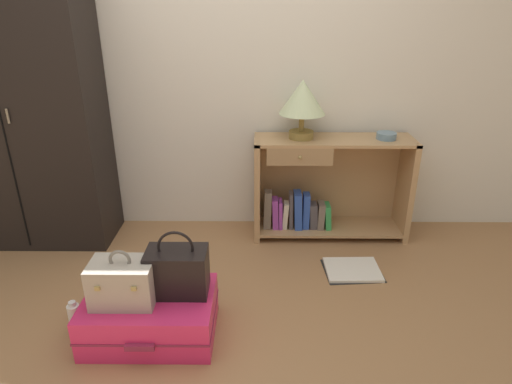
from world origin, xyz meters
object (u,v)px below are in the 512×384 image
(table_lamp, at_px, (302,99))
(train_case, at_px, (123,282))
(bookshelf, at_px, (323,189))
(open_book_on_floor, at_px, (352,270))
(wardrobe, at_px, (19,108))
(bowl, at_px, (386,136))
(bottle, at_px, (75,317))
(handbag, at_px, (177,271))
(suitcase_large, at_px, (151,315))

(table_lamp, height_order, train_case, table_lamp)
(bookshelf, distance_m, open_book_on_floor, 0.64)
(bookshelf, bearing_deg, wardrobe, -178.02)
(wardrobe, relative_size, bowl, 14.19)
(table_lamp, bearing_deg, bowl, -1.69)
(bowl, bearing_deg, bottle, -149.85)
(bottle, bearing_deg, wardrobe, 121.32)
(wardrobe, bearing_deg, handbag, -40.39)
(bookshelf, bearing_deg, bowl, -3.78)
(wardrobe, height_order, suitcase_large, wardrobe)
(table_lamp, height_order, handbag, table_lamp)
(wardrobe, relative_size, handbag, 5.50)
(bottle, height_order, open_book_on_floor, bottle)
(wardrobe, xyz_separation_m, bottle, (0.62, -1.02, -0.88))
(train_case, height_order, handbag, handbag)
(wardrobe, height_order, bookshelf, wardrobe)
(table_lamp, distance_m, suitcase_large, 1.65)
(train_case, relative_size, handbag, 0.88)
(bookshelf, relative_size, bottle, 6.28)
(wardrobe, xyz_separation_m, suitcase_large, (1.03, -1.05, -0.84))
(suitcase_large, height_order, handbag, handbag)
(wardrobe, relative_size, bookshelf, 1.74)
(wardrobe, distance_m, bottle, 1.48)
(wardrobe, xyz_separation_m, handbag, (1.18, -1.00, -0.60))
(bottle, bearing_deg, suitcase_large, -3.95)
(bookshelf, distance_m, table_lamp, 0.67)
(wardrobe, distance_m, suitcase_large, 1.69)
(train_case, xyz_separation_m, bottle, (-0.30, 0.06, -0.26))
(handbag, relative_size, open_book_on_floor, 0.91)
(table_lamp, xyz_separation_m, suitcase_large, (-0.84, -1.11, -0.89))
(suitcase_large, height_order, train_case, train_case)
(bottle, bearing_deg, bowl, 30.15)
(bookshelf, relative_size, table_lamp, 2.79)
(table_lamp, xyz_separation_m, open_book_on_floor, (0.32, -0.52, -0.99))
(wardrobe, distance_m, bookshelf, 2.14)
(wardrobe, relative_size, train_case, 6.24)
(train_case, distance_m, handbag, 0.27)
(bottle, bearing_deg, open_book_on_floor, 19.79)
(bookshelf, xyz_separation_m, open_book_on_floor, (0.14, -0.53, -0.35))
(bookshelf, distance_m, train_case, 1.61)
(suitcase_large, bearing_deg, bottle, 176.05)
(wardrobe, height_order, handbag, wardrobe)
(suitcase_large, xyz_separation_m, bottle, (-0.41, 0.03, -0.04))
(wardrobe, bearing_deg, suitcase_large, -45.50)
(table_lamp, bearing_deg, wardrobe, -178.12)
(table_lamp, relative_size, train_case, 1.29)
(bookshelf, relative_size, suitcase_large, 1.67)
(wardrobe, xyz_separation_m, bowl, (2.45, 0.04, -0.20))
(table_lamp, distance_m, open_book_on_floor, 1.16)
(bookshelf, distance_m, suitcase_large, 1.53)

